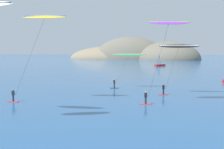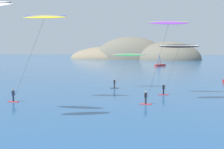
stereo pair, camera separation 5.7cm
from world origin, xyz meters
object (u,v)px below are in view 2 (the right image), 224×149
kitesurfer_green (128,57)px  kitesurfer_purple (167,29)px  sailboat_far (161,64)px  kitesurfer_black (178,50)px  kitesurfer_yellow (42,24)px

kitesurfer_green → kitesurfer_purple: bearing=-64.8°
sailboat_far → kitesurfer_green: bearing=-95.8°
kitesurfer_green → kitesurfer_black: size_ratio=0.82×
kitesurfer_green → kitesurfer_yellow: bearing=-123.4°
sailboat_far → kitesurfer_purple: size_ratio=0.53×
sailboat_far → kitesurfer_purple: kitesurfer_purple is taller
kitesurfer_green → kitesurfer_purple: 15.44m
kitesurfer_black → kitesurfer_yellow: bearing=-154.2°
kitesurfer_purple → sailboat_far: bearing=89.7°
kitesurfer_yellow → sailboat_far: bearing=78.4°
kitesurfer_black → sailboat_far: bearing=91.2°
kitesurfer_yellow → kitesurfer_black: 20.18m
kitesurfer_purple → kitesurfer_green: bearing=115.2°
sailboat_far → kitesurfer_black: bearing=-88.8°
kitesurfer_green → kitesurfer_black: (8.23, -6.02, 1.28)m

